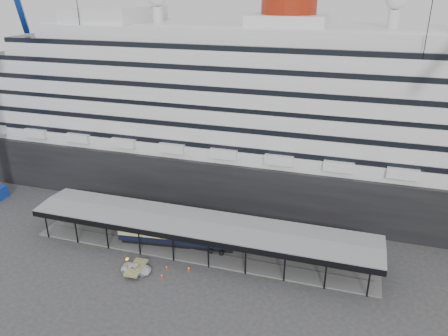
% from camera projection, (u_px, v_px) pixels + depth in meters
% --- Properties ---
extents(ground, '(200.00, 200.00, 0.00)m').
position_uv_depth(ground, '(189.00, 267.00, 66.53)').
color(ground, '#323234').
rests_on(ground, ground).
extents(cruise_ship, '(130.00, 30.00, 43.90)m').
position_uv_depth(cruise_ship, '(245.00, 101.00, 87.68)').
color(cruise_ship, black).
rests_on(cruise_ship, ground).
extents(platform_canopy, '(56.00, 9.18, 5.30)m').
position_uv_depth(platform_canopy, '(200.00, 237.00, 70.03)').
color(platform_canopy, slate).
rests_on(platform_canopy, ground).
extents(port_truck, '(4.56, 2.30, 1.24)m').
position_uv_depth(port_truck, '(136.00, 269.00, 65.13)').
color(port_truck, silver).
rests_on(port_truck, ground).
extents(pullman_carriage, '(19.66, 5.03, 19.14)m').
position_uv_depth(pullman_carriage, '(177.00, 233.00, 71.10)').
color(pullman_carriage, black).
rests_on(pullman_carriage, ground).
extents(traffic_cone_left, '(0.41, 0.41, 0.69)m').
position_uv_depth(traffic_cone_left, '(162.00, 276.00, 63.91)').
color(traffic_cone_left, red).
rests_on(traffic_cone_left, ground).
extents(traffic_cone_mid, '(0.48, 0.48, 0.71)m').
position_uv_depth(traffic_cone_mid, '(167.00, 267.00, 65.87)').
color(traffic_cone_mid, red).
rests_on(traffic_cone_mid, ground).
extents(traffic_cone_right, '(0.49, 0.49, 0.77)m').
position_uv_depth(traffic_cone_right, '(189.00, 269.00, 65.53)').
color(traffic_cone_right, '#D8420C').
rests_on(traffic_cone_right, ground).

